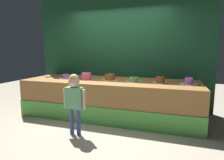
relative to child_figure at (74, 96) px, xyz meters
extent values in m
plane|color=#ADA38E|center=(0.26, 0.51, -0.69)|extent=(12.00, 12.00, 0.00)
cube|color=#9E6B38|center=(0.26, 1.15, -0.29)|extent=(3.81, 1.29, 0.81)
cube|color=#59B24C|center=(0.26, 0.50, -0.51)|extent=(3.81, 0.02, 0.36)
cube|color=#19472D|center=(0.26, 1.89, 0.83)|extent=(4.48, 0.08, 3.04)
cylinder|color=#3F4C8C|center=(-0.07, 0.00, -0.45)|extent=(0.07, 0.07, 0.47)
cylinder|color=#3F4C8C|center=(0.07, 0.00, -0.45)|extent=(0.07, 0.07, 0.47)
cube|color=#66B27F|center=(0.00, 0.00, -0.03)|extent=(0.30, 0.13, 0.37)
cylinder|color=beige|center=(-0.18, 0.00, -0.05)|extent=(0.06, 0.06, 0.34)
cylinder|color=beige|center=(0.18, 0.00, -0.05)|extent=(0.06, 0.06, 0.34)
sphere|color=beige|center=(0.00, 0.00, 0.25)|extent=(0.19, 0.19, 0.19)
sphere|color=tan|center=(0.00, 0.00, 0.30)|extent=(0.16, 0.16, 0.16)
cube|color=pink|center=(-0.28, 1.08, 0.20)|extent=(0.22, 0.23, 0.16)
torus|color=beige|center=(-1.36, 1.14, 0.14)|extent=(0.14, 0.14, 0.04)
cylinder|color=silver|center=(-0.82, 1.09, 0.12)|extent=(0.35, 0.35, 0.01)
cylinder|color=#CC66D8|center=(-0.82, 1.09, 0.17)|extent=(0.17, 0.17, 0.09)
cone|color=#F2E566|center=(-0.82, 1.09, 0.24)|extent=(0.02, 0.02, 0.06)
cylinder|color=white|center=(0.26, 1.12, 0.12)|extent=(0.33, 0.33, 0.01)
cylinder|color=brown|center=(0.26, 1.12, 0.19)|extent=(0.22, 0.22, 0.13)
cone|color=#F2E566|center=(0.26, 1.12, 0.28)|extent=(0.02, 0.02, 0.05)
cylinder|color=silver|center=(0.80, 1.08, 0.12)|extent=(0.32, 0.32, 0.01)
cylinder|color=#59B259|center=(0.80, 1.08, 0.17)|extent=(0.20, 0.20, 0.09)
sphere|color=red|center=(0.80, 1.08, 0.23)|extent=(0.03, 0.03, 0.03)
cylinder|color=silver|center=(1.34, 1.09, 0.12)|extent=(0.28, 0.28, 0.01)
cylinder|color=brown|center=(1.34, 1.09, 0.19)|extent=(0.17, 0.17, 0.12)
sphere|color=red|center=(1.34, 1.09, 0.26)|extent=(0.02, 0.02, 0.02)
cylinder|color=white|center=(1.88, 1.09, 0.12)|extent=(0.34, 0.34, 0.01)
cylinder|color=#CC66D8|center=(1.88, 1.09, 0.19)|extent=(0.15, 0.15, 0.12)
camera|label=1|loc=(1.57, -2.78, 0.76)|focal=30.19mm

